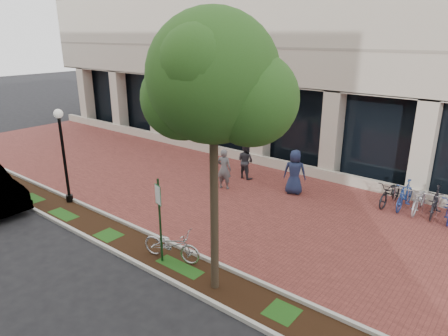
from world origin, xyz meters
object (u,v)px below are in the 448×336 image
Objects in this scene: lamppost at (63,151)px; bike_rack_cluster at (420,199)px; parking_sign at (159,211)px; pedestrian_left at (224,169)px; pedestrian_mid at (245,161)px; street_tree at (216,86)px; locked_bicycle at (172,245)px; pedestrian_right at (295,172)px.

lamppost reaches higher than bike_rack_cluster.
pedestrian_left is at bearing 125.97° from parking_sign.
parking_sign is 1.57× the size of pedestrian_mid.
street_tree is 3.72× the size of locked_bicycle.
locked_bicycle is at bearing 173.21° from street_tree.
pedestrian_left is 1.07× the size of pedestrian_mid.
pedestrian_mid is (-2.51, 7.40, 0.35)m from locked_bicycle.
street_tree is 2.37× the size of bike_rack_cluster.
pedestrian_mid is at bearing 120.57° from street_tree.
parking_sign is 6.46m from lamppost.
bike_rack_cluster is at bearing 34.47° from lamppost.
parking_sign is 6.45m from pedestrian_left.
lamppost is 2.11× the size of pedestrian_left.
bike_rack_cluster is at bearing 74.05° from parking_sign.
parking_sign is 0.70× the size of lamppost.
pedestrian_mid is at bearing 4.29° from locked_bicycle.
parking_sign is 4.38m from street_tree.
locked_bicycle is 6.22m from pedestrian_left.
parking_sign is 1.23m from locked_bicycle.
pedestrian_left is 0.60× the size of bike_rack_cluster.
pedestrian_left is 3.11m from pedestrian_right.
street_tree is 3.69× the size of pedestrian_right.
lamppost is at bearing 64.51° from pedestrian_mid.
bike_rack_cluster is at bearing 70.62° from street_tree.
lamppost reaches higher than pedestrian_left.
lamppost is 8.12m from pedestrian_mid.
lamppost is at bearing -172.03° from parking_sign.
parking_sign is 10.27m from bike_rack_cluster.
lamppost is 1.99× the size of locked_bicycle.
locked_bicycle is at bearing -4.35° from lamppost.
bike_rack_cluster is at bearing -173.46° from pedestrian_left.
lamppost is 2.26× the size of pedestrian_mid.
locked_bicycle is 1.14× the size of pedestrian_mid.
pedestrian_mid is 2.82m from pedestrian_right.
lamppost is at bearing 21.57° from pedestrian_right.
street_tree is 10.50m from bike_rack_cluster.
parking_sign is at bearing 97.32° from pedestrian_left.
locked_bicycle is at bearing 74.55° from parking_sign.
pedestrian_mid is at bearing -102.19° from pedestrian_left.
parking_sign reaches higher than pedestrian_mid.
pedestrian_right is at bearing -16.82° from locked_bicycle.
bike_rack_cluster is (5.23, 8.76, -1.17)m from parking_sign.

